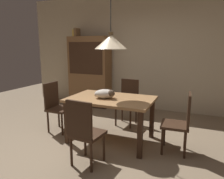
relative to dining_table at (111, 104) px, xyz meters
name	(u,v)px	position (x,y,z in m)	size (l,w,h in m)	color
ground	(92,151)	(-0.11, -0.49, -0.65)	(10.00, 10.00, 0.00)	#847056
back_wall	(140,52)	(-0.11, 2.16, 0.80)	(6.40, 0.10, 2.90)	beige
dining_table	(111,104)	(0.00, 0.00, 0.00)	(1.40, 0.90, 0.75)	#A87A4C
chair_near_front	(84,130)	(-0.01, -0.88, -0.14)	(0.43, 0.43, 0.93)	#382316
chair_left_side	(56,105)	(-1.13, 0.00, -0.14)	(0.40, 0.40, 0.93)	#382316
chair_right_side	(181,120)	(1.13, 0.01, -0.14)	(0.43, 0.43, 0.93)	#382316
chair_far_back	(128,100)	(0.01, 0.88, -0.14)	(0.43, 0.43, 0.93)	#382316
cat_sleeping	(105,94)	(-0.07, -0.06, 0.18)	(0.41, 0.32, 0.16)	beige
pendant_lamp	(111,42)	(0.00, 0.00, 1.01)	(0.52, 0.52, 1.30)	beige
hutch_bookcase	(90,73)	(-1.40, 1.82, 0.24)	(1.12, 0.45, 1.85)	brown
book_yellow_short	(75,33)	(-1.83, 1.83, 1.29)	(0.04, 0.20, 0.18)	gold
book_brown_thick	(77,32)	(-1.76, 1.83, 1.31)	(0.06, 0.24, 0.22)	brown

